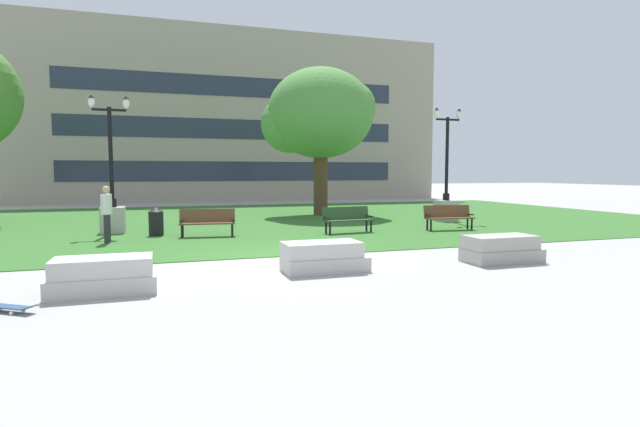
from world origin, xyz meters
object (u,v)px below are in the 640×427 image
object	(u,v)px
concrete_block_left	(323,257)
park_bench_near_right	(207,221)
person_bystander_near_lawn	(107,211)
park_bench_near_left	(347,218)
park_bench_far_right	(448,216)
trash_bin	(156,221)
skateboard	(6,307)
lamp_post_center	(112,205)
concrete_block_right	(501,249)
lamp_post_right	(446,198)
concrete_block_center	(103,276)

from	to	relation	value
concrete_block_left	park_bench_near_right	bearing A→B (deg)	105.45
concrete_block_left	person_bystander_near_lawn	world-z (taller)	person_bystander_near_lawn
person_bystander_near_lawn	park_bench_near_left	bearing A→B (deg)	0.95
park_bench_far_right	trash_bin	world-z (taller)	trash_bin
concrete_block_left	skateboard	world-z (taller)	concrete_block_left
park_bench_near_left	lamp_post_center	xyz separation A→B (m)	(-7.81, 2.52, 0.45)
park_bench_far_right	lamp_post_center	world-z (taller)	lamp_post_center
trash_bin	person_bystander_near_lawn	bearing A→B (deg)	-135.10
trash_bin	concrete_block_right	bearing A→B (deg)	-44.46
park_bench_near_right	person_bystander_near_lawn	distance (m)	3.09
concrete_block_right	park_bench_near_left	size ratio (longest dim) A/B	0.97
lamp_post_right	skateboard	bearing A→B (deg)	-144.24
park_bench_near_left	lamp_post_right	distance (m)	6.14
park_bench_near_left	park_bench_far_right	world-z (taller)	same
lamp_post_right	trash_bin	world-z (taller)	lamp_post_right
park_bench_near_right	lamp_post_right	distance (m)	10.54
concrete_block_center	skateboard	world-z (taller)	concrete_block_center
park_bench_near_left	lamp_post_right	bearing A→B (deg)	24.64
lamp_post_center	person_bystander_near_lawn	size ratio (longest dim) A/B	2.78
concrete_block_left	person_bystander_near_lawn	bearing A→B (deg)	128.81
park_bench_near_left	person_bystander_near_lawn	distance (m)	7.78
concrete_block_right	lamp_post_center	distance (m)	12.87
lamp_post_right	person_bystander_near_lawn	size ratio (longest dim) A/B	2.84
park_bench_near_right	trash_bin	world-z (taller)	trash_bin
skateboard	lamp_post_center	xyz separation A→B (m)	(0.74, 10.14, 0.91)
park_bench_near_left	park_bench_near_right	xyz separation A→B (m)	(-4.76, 0.48, 0.00)
concrete_block_left	trash_bin	world-z (taller)	trash_bin
concrete_block_left	lamp_post_center	size ratio (longest dim) A/B	0.38
skateboard	person_bystander_near_lawn	size ratio (longest dim) A/B	0.56
concrete_block_left	person_bystander_near_lawn	size ratio (longest dim) A/B	1.05
concrete_block_center	lamp_post_center	distance (m)	9.35
person_bystander_near_lawn	park_bench_near_right	bearing A→B (deg)	11.43
lamp_post_center	trash_bin	distance (m)	1.98
lamp_post_right	concrete_block_right	bearing A→B (deg)	-114.78
concrete_block_right	lamp_post_center	bearing A→B (deg)	135.98
skateboard	trash_bin	xyz separation A→B (m)	(2.18, 8.87, 0.42)
concrete_block_center	person_bystander_near_lawn	size ratio (longest dim) A/B	1.05
park_bench_near_left	lamp_post_center	size ratio (longest dim) A/B	0.39
park_bench_near_left	trash_bin	bearing A→B (deg)	168.87
concrete_block_left	concrete_block_center	bearing A→B (deg)	-171.45
park_bench_near_right	park_bench_near_left	bearing A→B (deg)	-5.73
skateboard	park_bench_near_left	xyz separation A→B (m)	(8.55, 7.61, 0.45)
person_bystander_near_lawn	skateboard	bearing A→B (deg)	-96.02
concrete_block_center	park_bench_far_right	distance (m)	12.81
lamp_post_center	concrete_block_right	bearing A→B (deg)	-44.02
concrete_block_right	park_bench_far_right	xyz separation A→B (m)	(2.41, 6.04, 0.23)
park_bench_far_right	concrete_block_right	bearing A→B (deg)	-111.70
concrete_block_right	park_bench_far_right	distance (m)	6.51
concrete_block_right	park_bench_near_right	xyz separation A→B (m)	(-6.19, 6.88, 0.23)
park_bench_near_right	trash_bin	distance (m)	1.79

